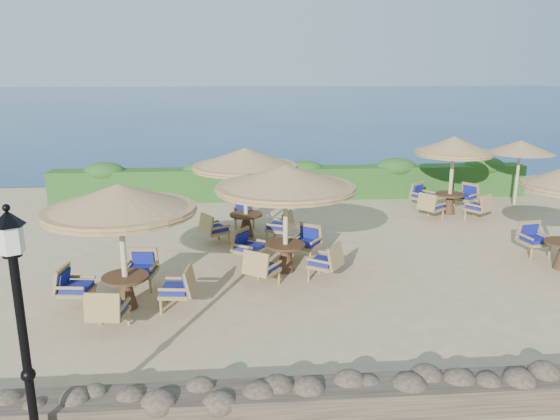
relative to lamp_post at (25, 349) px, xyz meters
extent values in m
plane|color=tan|center=(4.80, 6.80, -1.55)|extent=(120.00, 120.00, 0.00)
plane|color=navy|center=(4.80, 76.80, -1.55)|extent=(160.00, 160.00, 0.00)
cube|color=#1D4A17|center=(4.80, 14.00, -0.95)|extent=(18.00, 0.90, 1.20)
cube|color=brown|center=(4.80, 0.60, -1.33)|extent=(15.00, 0.65, 0.44)
cylinder|color=black|center=(0.00, 0.00, 0.00)|extent=(0.11, 0.11, 2.40)
cylinder|color=silver|center=(0.00, 0.00, 1.43)|extent=(0.30, 0.30, 0.36)
cone|color=black|center=(0.00, 0.00, 1.67)|extent=(0.40, 0.40, 0.18)
cylinder|color=beige|center=(12.60, 12.00, -0.45)|extent=(0.10, 0.10, 2.20)
cone|color=olive|center=(12.60, 12.00, 0.63)|extent=(2.30, 2.30, 0.45)
cylinder|color=beige|center=(0.30, 4.52, -0.35)|extent=(0.12, 0.12, 2.40)
cone|color=olive|center=(0.30, 4.52, 0.83)|extent=(3.08, 3.08, 0.55)
cylinder|color=olive|center=(0.30, 4.52, 0.55)|extent=(3.02, 3.02, 0.14)
cylinder|color=#4E311B|center=(0.30, 4.52, -0.87)|extent=(0.96, 0.96, 0.06)
cone|color=#4E311B|center=(0.30, 4.52, -1.22)|extent=(0.44, 0.44, 0.64)
cylinder|color=beige|center=(3.80, 6.35, -0.35)|extent=(0.12, 0.12, 2.40)
cone|color=olive|center=(3.80, 6.35, 0.83)|extent=(3.40, 3.40, 0.55)
cylinder|color=olive|center=(3.80, 6.35, 0.55)|extent=(3.33, 3.33, 0.14)
cylinder|color=#4E311B|center=(3.80, 6.35, -0.87)|extent=(0.96, 0.96, 0.06)
cone|color=#4E311B|center=(3.80, 6.35, -1.22)|extent=(0.44, 0.44, 0.64)
cylinder|color=beige|center=(2.90, 9.26, -0.35)|extent=(0.12, 0.12, 2.40)
cone|color=olive|center=(2.90, 9.26, 0.83)|extent=(3.07, 3.07, 0.55)
cylinder|color=olive|center=(2.90, 9.26, 0.55)|extent=(3.01, 3.01, 0.14)
cylinder|color=#4E311B|center=(2.90, 9.26, -0.87)|extent=(0.96, 0.96, 0.06)
cone|color=#4E311B|center=(2.90, 9.26, -1.22)|extent=(0.44, 0.44, 0.64)
cylinder|color=beige|center=(9.90, 11.31, -0.35)|extent=(0.12, 0.12, 2.40)
cone|color=olive|center=(9.90, 11.31, 0.83)|extent=(2.59, 2.59, 0.55)
cylinder|color=olive|center=(9.90, 11.31, 0.55)|extent=(2.54, 2.54, 0.14)
cylinder|color=#4E311B|center=(9.90, 11.31, -0.87)|extent=(0.96, 0.96, 0.06)
cone|color=#4E311B|center=(9.90, 11.31, -1.22)|extent=(0.44, 0.44, 0.64)
camera|label=1|loc=(2.61, -6.25, 3.35)|focal=35.00mm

